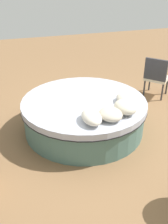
{
  "coord_description": "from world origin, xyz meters",
  "views": [
    {
      "loc": [
        -4.18,
        1.32,
        2.8
      ],
      "look_at": [
        0.0,
        0.0,
        0.37
      ],
      "focal_mm": 42.14,
      "sensor_mm": 36.0,
      "label": 1
    }
  ],
  "objects_px": {
    "round_bed": "(84,114)",
    "throw_pillow_1": "(111,114)",
    "throw_pillow_3": "(126,100)",
    "patio_chair": "(156,75)",
    "throw_pillow_0": "(91,117)",
    "throw_pillow_2": "(125,107)"
  },
  "relations": [
    {
      "from": "patio_chair",
      "to": "throw_pillow_3",
      "type": "bearing_deg",
      "value": -90.89
    },
    {
      "from": "throw_pillow_3",
      "to": "patio_chair",
      "type": "bearing_deg",
      "value": -48.51
    },
    {
      "from": "throw_pillow_0",
      "to": "throw_pillow_2",
      "type": "xyz_separation_m",
      "value": [
        0.13,
        -0.65,
        0.01
      ]
    },
    {
      "from": "throw_pillow_1",
      "to": "patio_chair",
      "type": "distance_m",
      "value": 2.5
    },
    {
      "from": "throw_pillow_0",
      "to": "throw_pillow_3",
      "type": "distance_m",
      "value": 0.91
    },
    {
      "from": "throw_pillow_1",
      "to": "throw_pillow_3",
      "type": "height_order",
      "value": "throw_pillow_1"
    },
    {
      "from": "throw_pillow_2",
      "to": "throw_pillow_0",
      "type": "bearing_deg",
      "value": 101.19
    },
    {
      "from": "round_bed",
      "to": "throw_pillow_1",
      "type": "relative_size",
      "value": 5.33
    },
    {
      "from": "throw_pillow_0",
      "to": "throw_pillow_3",
      "type": "xyz_separation_m",
      "value": [
        0.43,
        -0.8,
        -0.02
      ]
    },
    {
      "from": "round_bed",
      "to": "throw_pillow_2",
      "type": "bearing_deg",
      "value": -140.85
    },
    {
      "from": "throw_pillow_1",
      "to": "patio_chair",
      "type": "bearing_deg",
      "value": -48.36
    },
    {
      "from": "throw_pillow_2",
      "to": "patio_chair",
      "type": "bearing_deg",
      "value": -45.22
    },
    {
      "from": "throw_pillow_0",
      "to": "throw_pillow_3",
      "type": "relative_size",
      "value": 1.02
    },
    {
      "from": "throw_pillow_1",
      "to": "patio_chair",
      "type": "height_order",
      "value": "patio_chair"
    },
    {
      "from": "round_bed",
      "to": "throw_pillow_3",
      "type": "distance_m",
      "value": 0.85
    },
    {
      "from": "throw_pillow_3",
      "to": "throw_pillow_0",
      "type": "bearing_deg",
      "value": 118.24
    },
    {
      "from": "throw_pillow_1",
      "to": "throw_pillow_3",
      "type": "bearing_deg",
      "value": -47.91
    },
    {
      "from": "throw_pillow_2",
      "to": "patio_chair",
      "type": "xyz_separation_m",
      "value": [
        1.54,
        -1.55,
        -0.17
      ]
    },
    {
      "from": "round_bed",
      "to": "throw_pillow_1",
      "type": "bearing_deg",
      "value": -164.87
    },
    {
      "from": "patio_chair",
      "to": "throw_pillow_1",
      "type": "bearing_deg",
      "value": -90.73
    },
    {
      "from": "round_bed",
      "to": "throw_pillow_3",
      "type": "xyz_separation_m",
      "value": [
        -0.35,
        -0.68,
        0.38
      ]
    },
    {
      "from": "round_bed",
      "to": "throw_pillow_0",
      "type": "relative_size",
      "value": 4.7
    }
  ]
}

